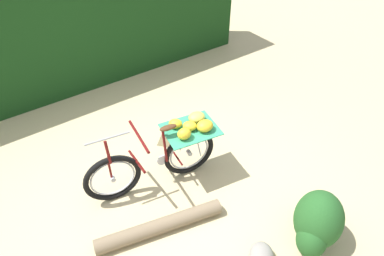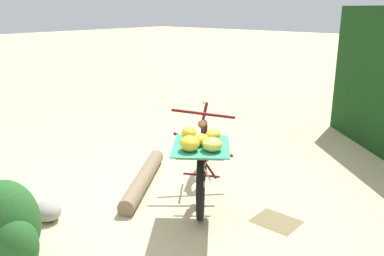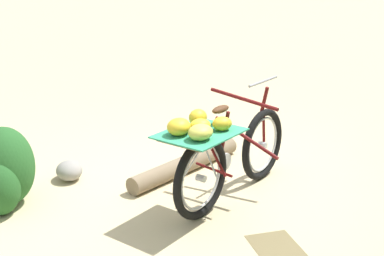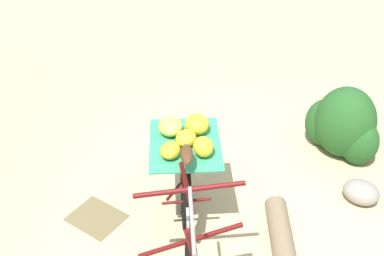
# 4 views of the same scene
# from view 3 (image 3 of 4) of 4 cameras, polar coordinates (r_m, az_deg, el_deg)

# --- Properties ---
(ground_plane) EXTENTS (60.00, 60.00, 0.00)m
(ground_plane) POSITION_cam_3_polar(r_m,az_deg,el_deg) (5.07, 2.36, -7.13)
(ground_plane) COLOR #C6B284
(bicycle) EXTENTS (1.32, 1.60, 1.03)m
(bicycle) POSITION_cam_3_polar(r_m,az_deg,el_deg) (4.75, 3.72, -2.54)
(bicycle) COLOR black
(bicycle) RESTS_ON ground_plane
(fallen_log) EXTENTS (1.00, 1.38, 0.18)m
(fallen_log) POSITION_cam_3_polar(r_m,az_deg,el_deg) (5.53, -0.64, -3.91)
(fallen_log) COLOR #7F6B51
(fallen_log) RESTS_ON ground_plane
(shrub_cluster) EXTENTS (0.77, 0.52, 0.73)m
(shrub_cluster) POSITION_cam_3_polar(r_m,az_deg,el_deg) (5.04, -19.51, -4.43)
(shrub_cluster) COLOR #235623
(shrub_cluster) RESTS_ON ground_plane
(path_stone) EXTENTS (0.32, 0.26, 0.20)m
(path_stone) POSITION_cam_3_polar(r_m,az_deg,el_deg) (5.49, -13.12, -4.49)
(path_stone) COLOR gray
(path_stone) RESTS_ON ground_plane
(leaf_litter_patch) EXTENTS (0.44, 0.36, 0.01)m
(leaf_litter_patch) POSITION_cam_3_polar(r_m,az_deg,el_deg) (4.27, 9.03, -12.50)
(leaf_litter_patch) COLOR olive
(leaf_litter_patch) RESTS_ON ground_plane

